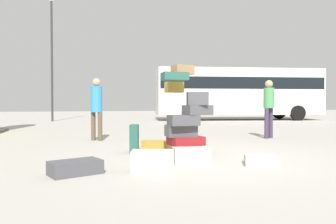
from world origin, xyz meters
TOP-DOWN VIEW (x-y plane):
  - ground_plane at (0.00, 0.00)m, footprint 80.00×80.00m
  - suitcase_tower at (-0.33, 0.40)m, footprint 1.01×0.72m
  - suitcase_cream_left_side at (-0.54, -0.56)m, footprint 0.64×0.42m
  - suitcase_teal_behind_tower at (-1.27, 0.87)m, footprint 0.25×0.40m
  - suitcase_charcoal_upright_blue at (-2.39, -0.91)m, footprint 0.79×0.63m
  - suitcase_cream_white_trunk at (-1.29, -0.99)m, footprint 0.69×0.50m
  - suitcase_cream_foreground_far at (0.51, -0.97)m, footprint 0.65×0.61m
  - suitcase_tan_right_side at (-0.74, 1.15)m, footprint 0.71×0.49m
  - person_bearded_onlooker at (-1.90, 3.33)m, footprint 0.30×0.30m
  - person_tourist_with_camera at (2.93, 2.63)m, footprint 0.32×0.30m
  - parked_bus at (7.20, 12.81)m, footprint 10.42×4.06m
  - lamp_post at (-3.91, 14.13)m, footprint 0.36×0.36m

SIDE VIEW (x-z plane):
  - ground_plane at x=0.00m, z-range 0.00..0.00m
  - suitcase_cream_foreground_far at x=0.51m, z-range 0.00..0.16m
  - suitcase_charcoal_upright_blue at x=-2.39m, z-range 0.00..0.20m
  - suitcase_tan_right_side at x=-0.74m, z-range 0.00..0.20m
  - suitcase_cream_left_side at x=-0.54m, z-range 0.00..0.27m
  - suitcase_cream_white_trunk at x=-1.29m, z-range 0.00..0.31m
  - suitcase_teal_behind_tower at x=-1.27m, z-range 0.00..0.57m
  - suitcase_tower at x=-0.33m, z-range -0.20..1.57m
  - person_bearded_onlooker at x=-1.90m, z-range 0.16..1.84m
  - person_tourist_with_camera at x=2.93m, z-range 0.17..1.85m
  - parked_bus at x=7.20m, z-range 0.26..3.41m
  - lamp_post at x=-3.91m, z-range 0.99..8.23m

